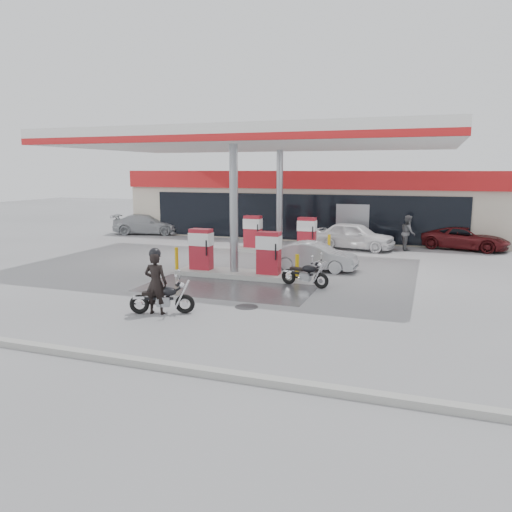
{
  "coord_description": "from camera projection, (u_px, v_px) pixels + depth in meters",
  "views": [
    {
      "loc": [
        7.08,
        -15.54,
        4.06
      ],
      "look_at": [
        1.59,
        0.01,
        1.2
      ],
      "focal_mm": 35.0,
      "sensor_mm": 36.0,
      "label": 1
    }
  ],
  "objects": [
    {
      "name": "pump_island_far",
      "position": [
        279.0,
        238.0,
        24.77
      ],
      "size": [
        5.14,
        1.3,
        1.78
      ],
      "color": "#9E9E99",
      "rests_on": "ground"
    },
    {
      "name": "drain_cover",
      "position": [
        246.0,
        307.0,
        14.94
      ],
      "size": [
        0.7,
        0.7,
        0.01
      ],
      "primitive_type": "cylinder",
      "color": "#38383A",
      "rests_on": "ground"
    },
    {
      "name": "attendant",
      "position": [
        408.0,
        233.0,
        25.37
      ],
      "size": [
        0.83,
        0.98,
        1.79
      ],
      "primitive_type": "imported",
      "rotation": [
        0.0,
        0.0,
        1.76
      ],
      "color": "#56565A",
      "rests_on": "ground"
    },
    {
      "name": "store_building",
      "position": [
        315.0,
        202.0,
        31.92
      ],
      "size": [
        22.0,
        8.22,
        4.0
      ],
      "color": "beige",
      "rests_on": "ground"
    },
    {
      "name": "canopy",
      "position": [
        260.0,
        141.0,
        21.2
      ],
      "size": [
        16.0,
        10.02,
        5.51
      ],
      "color": "silver",
      "rests_on": "ground"
    },
    {
      "name": "ground",
      "position": [
        213.0,
        287.0,
        17.46
      ],
      "size": [
        90.0,
        90.0,
        0.0
      ],
      "primitive_type": "plane",
      "color": "gray",
      "rests_on": "ground"
    },
    {
      "name": "main_motorcycle",
      "position": [
        163.0,
        299.0,
        14.18
      ],
      "size": [
        1.78,
        0.9,
        0.96
      ],
      "rotation": [
        0.0,
        0.0,
        0.37
      ],
      "color": "black",
      "rests_on": "ground"
    },
    {
      "name": "parked_motorcycle",
      "position": [
        305.0,
        275.0,
        17.5
      ],
      "size": [
        1.82,
        0.8,
        0.95
      ],
      "rotation": [
        0.0,
        0.0,
        -0.23
      ],
      "color": "black",
      "rests_on": "ground"
    },
    {
      "name": "hatchback_silver",
      "position": [
        315.0,
        256.0,
        20.39
      ],
      "size": [
        3.5,
        1.33,
        1.14
      ],
      "primitive_type": "imported",
      "rotation": [
        0.0,
        0.0,
        1.53
      ],
      "color": "#9FA2A7",
      "rests_on": "ground"
    },
    {
      "name": "parked_car_right",
      "position": [
        465.0,
        238.0,
        25.62
      ],
      "size": [
        4.55,
        2.86,
        1.17
      ],
      "primitive_type": "imported",
      "rotation": [
        0.0,
        0.0,
        1.34
      ],
      "color": "#571316",
      "rests_on": "ground"
    },
    {
      "name": "parked_car_left",
      "position": [
        147.0,
        224.0,
        31.78
      ],
      "size": [
        4.63,
        2.79,
        1.26
      ],
      "primitive_type": "imported",
      "rotation": [
        0.0,
        0.0,
        1.82
      ],
      "color": "#A5A8AD",
      "rests_on": "ground"
    },
    {
      "name": "wet_patch",
      "position": [
        226.0,
        288.0,
        17.29
      ],
      "size": [
        6.0,
        3.0,
        0.0
      ],
      "primitive_type": "cube",
      "color": "#4C4C4F",
      "rests_on": "ground"
    },
    {
      "name": "sedan_white",
      "position": [
        355.0,
        236.0,
        25.7
      ],
      "size": [
        4.31,
        2.31,
        1.39
      ],
      "primitive_type": "imported",
      "rotation": [
        0.0,
        0.0,
        1.4
      ],
      "color": "white",
      "rests_on": "ground"
    },
    {
      "name": "kerb",
      "position": [
        81.0,
        354.0,
        10.94
      ],
      "size": [
        28.0,
        0.25,
        0.15
      ],
      "primitive_type": "cube",
      "color": "gray",
      "rests_on": "ground"
    },
    {
      "name": "pump_island_near",
      "position": [
        234.0,
        258.0,
        19.19
      ],
      "size": [
        5.14,
        1.3,
        1.78
      ],
      "color": "#9E9E99",
      "rests_on": "ground"
    },
    {
      "name": "biker_main",
      "position": [
        156.0,
        283.0,
        14.09
      ],
      "size": [
        0.7,
        0.51,
        1.79
      ],
      "primitive_type": "imported",
      "rotation": [
        0.0,
        0.0,
        3.27
      ],
      "color": "black",
      "rests_on": "ground"
    }
  ]
}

